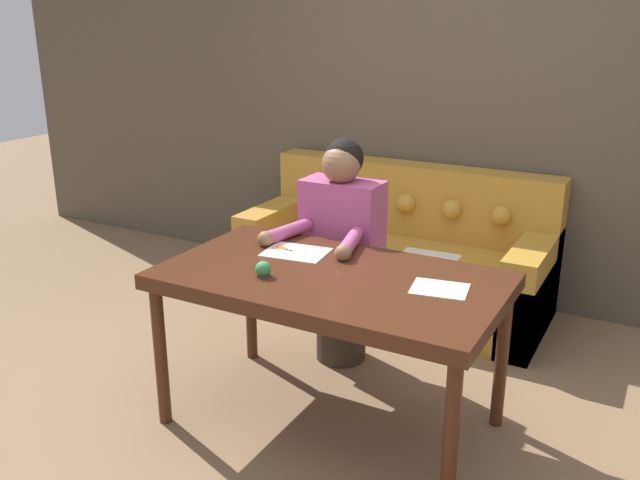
{
  "coord_description": "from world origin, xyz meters",
  "views": [
    {
      "loc": [
        1.29,
        -2.48,
        1.86
      ],
      "look_at": [
        -0.15,
        0.14,
        0.87
      ],
      "focal_mm": 38.0,
      "sensor_mm": 36.0,
      "label": 1
    }
  ],
  "objects_px": {
    "dining_table": "(331,289)",
    "scissors": "(284,249)",
    "pin_cushion": "(263,270)",
    "couch": "(397,259)",
    "person": "(341,251)"
  },
  "relations": [
    {
      "from": "dining_table",
      "to": "scissors",
      "type": "bearing_deg",
      "value": 153.47
    },
    {
      "from": "scissors",
      "to": "pin_cushion",
      "type": "relative_size",
      "value": 2.85
    },
    {
      "from": "scissors",
      "to": "pin_cushion",
      "type": "bearing_deg",
      "value": -72.98
    },
    {
      "from": "pin_cushion",
      "to": "dining_table",
      "type": "bearing_deg",
      "value": 35.73
    },
    {
      "from": "couch",
      "to": "pin_cushion",
      "type": "distance_m",
      "value": 1.7
    },
    {
      "from": "couch",
      "to": "pin_cushion",
      "type": "xyz_separation_m",
      "value": [
        0.03,
        -1.64,
        0.48
      ]
    },
    {
      "from": "couch",
      "to": "person",
      "type": "relative_size",
      "value": 1.57
    },
    {
      "from": "person",
      "to": "pin_cushion",
      "type": "relative_size",
      "value": 17.6
    },
    {
      "from": "couch",
      "to": "scissors",
      "type": "distance_m",
      "value": 1.36
    },
    {
      "from": "dining_table",
      "to": "scissors",
      "type": "distance_m",
      "value": 0.4
    },
    {
      "from": "couch",
      "to": "scissors",
      "type": "height_order",
      "value": "couch"
    },
    {
      "from": "scissors",
      "to": "couch",
      "type": "bearing_deg",
      "value": 86.53
    },
    {
      "from": "dining_table",
      "to": "pin_cushion",
      "type": "height_order",
      "value": "pin_cushion"
    },
    {
      "from": "dining_table",
      "to": "couch",
      "type": "height_order",
      "value": "couch"
    },
    {
      "from": "person",
      "to": "scissors",
      "type": "distance_m",
      "value": 0.45
    }
  ]
}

